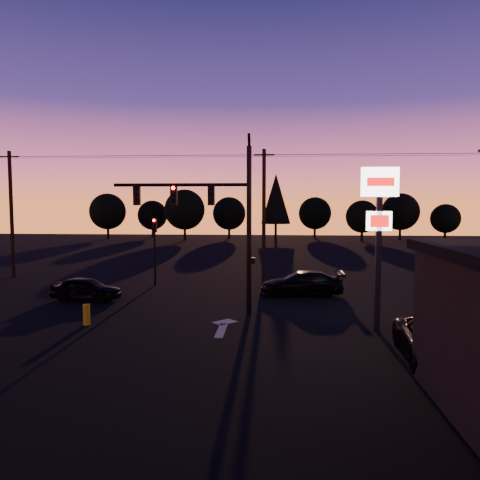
# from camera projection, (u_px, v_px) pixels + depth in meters

# --- Properties ---
(ground) EXTENTS (120.00, 120.00, 0.00)m
(ground) POSITION_uv_depth(u_px,v_px,m) (206.00, 337.00, 18.63)
(ground) COLOR black
(ground) RESTS_ON ground
(lane_arrow) EXTENTS (1.20, 3.10, 0.01)m
(lane_arrow) POSITION_uv_depth(u_px,v_px,m) (223.00, 326.00, 20.25)
(lane_arrow) COLOR beige
(lane_arrow) RESTS_ON ground
(traffic_signal_mast) EXTENTS (6.79, 0.52, 8.58)m
(traffic_signal_mast) POSITION_uv_depth(u_px,v_px,m) (215.00, 211.00, 22.21)
(traffic_signal_mast) COLOR black
(traffic_signal_mast) RESTS_ON ground
(secondary_signal) EXTENTS (0.30, 0.31, 4.35)m
(secondary_signal) POSITION_uv_depth(u_px,v_px,m) (155.00, 241.00, 30.18)
(secondary_signal) COLOR black
(secondary_signal) RESTS_ON ground
(pylon_sign) EXTENTS (1.50, 0.28, 6.80)m
(pylon_sign) POSITION_uv_depth(u_px,v_px,m) (379.00, 213.00, 19.23)
(pylon_sign) COLOR black
(pylon_sign) RESTS_ON ground
(utility_pole_0) EXTENTS (1.40, 0.26, 9.00)m
(utility_pole_0) POSITION_uv_depth(u_px,v_px,m) (11.00, 213.00, 33.32)
(utility_pole_0) COLOR black
(utility_pole_0) RESTS_ON ground
(utility_pole_1) EXTENTS (1.40, 0.26, 9.00)m
(utility_pole_1) POSITION_uv_depth(u_px,v_px,m) (264.00, 214.00, 32.04)
(utility_pole_1) COLOR black
(utility_pole_1) RESTS_ON ground
(power_wires) EXTENTS (36.00, 1.22, 0.07)m
(power_wires) POSITION_uv_depth(u_px,v_px,m) (264.00, 155.00, 31.73)
(power_wires) COLOR black
(power_wires) RESTS_ON ground
(bollard) EXTENTS (0.30, 0.30, 0.91)m
(bollard) POSITION_uv_depth(u_px,v_px,m) (87.00, 315.00, 20.49)
(bollard) COLOR yellow
(bollard) RESTS_ON ground
(tree_0) EXTENTS (5.36, 5.36, 6.74)m
(tree_0) POSITION_uv_depth(u_px,v_px,m) (108.00, 211.00, 69.58)
(tree_0) COLOR black
(tree_0) RESTS_ON ground
(tree_1) EXTENTS (4.54, 4.54, 5.71)m
(tree_1) POSITION_uv_depth(u_px,v_px,m) (152.00, 215.00, 72.19)
(tree_1) COLOR black
(tree_1) RESTS_ON ground
(tree_2) EXTENTS (5.77, 5.78, 7.26)m
(tree_2) POSITION_uv_depth(u_px,v_px,m) (185.00, 210.00, 66.72)
(tree_2) COLOR black
(tree_2) RESTS_ON ground
(tree_3) EXTENTS (4.95, 4.95, 6.22)m
(tree_3) POSITION_uv_depth(u_px,v_px,m) (229.00, 213.00, 70.32)
(tree_3) COLOR black
(tree_3) RESTS_ON ground
(tree_4) EXTENTS (4.18, 4.18, 9.50)m
(tree_4) POSITION_uv_depth(u_px,v_px,m) (276.00, 199.00, 66.67)
(tree_4) COLOR black
(tree_4) RESTS_ON ground
(tree_5) EXTENTS (4.95, 4.95, 6.22)m
(tree_5) POSITION_uv_depth(u_px,v_px,m) (315.00, 213.00, 71.39)
(tree_5) COLOR black
(tree_5) RESTS_ON ground
(tree_6) EXTENTS (4.54, 4.54, 5.71)m
(tree_6) POSITION_uv_depth(u_px,v_px,m) (362.00, 217.00, 65.02)
(tree_6) COLOR black
(tree_6) RESTS_ON ground
(tree_7) EXTENTS (5.36, 5.36, 6.74)m
(tree_7) POSITION_uv_depth(u_px,v_px,m) (400.00, 212.00, 67.53)
(tree_7) COLOR black
(tree_7) RESTS_ON ground
(tree_8) EXTENTS (4.12, 4.12, 5.19)m
(tree_8) POSITION_uv_depth(u_px,v_px,m) (445.00, 219.00, 66.18)
(tree_8) COLOR black
(tree_8) RESTS_ON ground
(car_left) EXTENTS (3.95, 1.94, 1.30)m
(car_left) POSITION_uv_depth(u_px,v_px,m) (86.00, 289.00, 25.62)
(car_left) COLOR black
(car_left) RESTS_ON ground
(car_right) EXTENTS (4.89, 2.14, 1.40)m
(car_right) POSITION_uv_depth(u_px,v_px,m) (301.00, 283.00, 27.02)
(car_right) COLOR black
(car_right) RESTS_ON ground
(suv_parked) EXTENTS (2.56, 4.95, 1.34)m
(suv_parked) POSITION_uv_depth(u_px,v_px,m) (437.00, 342.00, 15.74)
(suv_parked) COLOR black
(suv_parked) RESTS_ON ground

